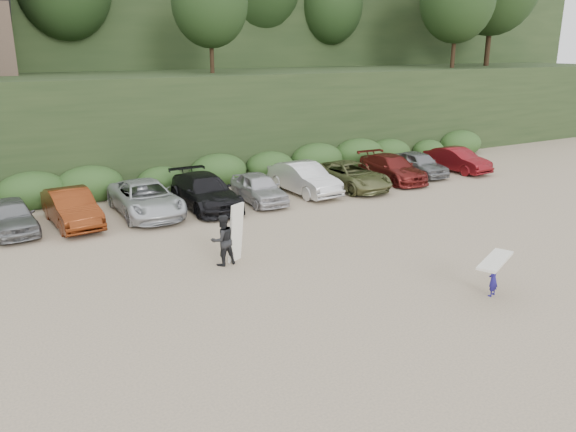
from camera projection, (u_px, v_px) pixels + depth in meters
ground at (342, 270)px, 19.92m from camera, size 120.00×120.00×0.00m
hillside_backdrop at (96, 1)px, 46.48m from camera, size 90.00×41.50×28.00m
parked_cars at (159, 198)px, 26.42m from camera, size 39.42×6.27×1.64m
child_surfer at (494, 271)px, 17.66m from camera, size 2.13×1.43×1.25m
adult_surfer at (224, 239)px, 20.20m from camera, size 1.40×0.80×2.23m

